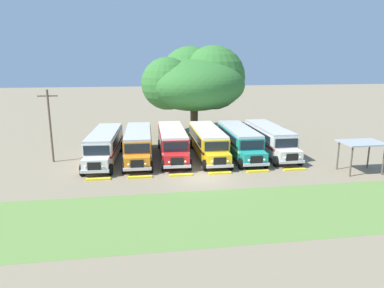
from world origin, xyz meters
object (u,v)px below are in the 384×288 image
object	(u,v)px
parked_bus_slot_0	(105,144)
broad_shade_tree	(195,81)
parked_bus_slot_1	(138,143)
parked_bus_slot_5	(269,138)
utility_pole	(50,124)
parked_bus_slot_3	(208,141)
parked_bus_slot_2	(172,141)
parked_bus_slot_4	(239,140)
waiting_shelter	(362,145)

from	to	relation	value
parked_bus_slot_0	broad_shade_tree	size ratio (longest dim) A/B	0.79
parked_bus_slot_1	parked_bus_slot_5	distance (m)	13.73
parked_bus_slot_1	utility_pole	bearing A→B (deg)	-87.80
parked_bus_slot_5	broad_shade_tree	xyz separation A→B (m)	(-6.19, 11.05, 5.37)
parked_bus_slot_3	utility_pole	size ratio (longest dim) A/B	1.56
parked_bus_slot_2	parked_bus_slot_4	distance (m)	6.92
parked_bus_slot_2	waiting_shelter	size ratio (longest dim) A/B	3.02
utility_pole	waiting_shelter	xyz separation A→B (m)	(27.35, -7.50, -1.27)
parked_bus_slot_1	parked_bus_slot_3	world-z (taller)	same
parked_bus_slot_2	parked_bus_slot_4	world-z (taller)	same
parked_bus_slot_3	utility_pole	world-z (taller)	utility_pole
parked_bus_slot_0	waiting_shelter	bearing A→B (deg)	75.39
broad_shade_tree	utility_pole	xyz separation A→B (m)	(-15.74, -11.13, -3.22)
parked_bus_slot_4	utility_pole	size ratio (longest dim) A/B	1.56
utility_pole	waiting_shelter	size ratio (longest dim) A/B	1.93
parked_bus_slot_0	broad_shade_tree	bearing A→B (deg)	139.70
parked_bus_slot_3	utility_pole	bearing A→B (deg)	-89.85
parked_bus_slot_4	parked_bus_slot_5	world-z (taller)	same
parked_bus_slot_5	parked_bus_slot_1	bearing A→B (deg)	-89.93
parked_bus_slot_5	waiting_shelter	world-z (taller)	parked_bus_slot_5
parked_bus_slot_3	parked_bus_slot_5	distance (m)	6.70
parked_bus_slot_1	utility_pole	size ratio (longest dim) A/B	1.56
parked_bus_slot_1	parked_bus_slot_0	bearing A→B (deg)	-85.71
parked_bus_slot_1	broad_shade_tree	bearing A→B (deg)	147.15
parked_bus_slot_0	parked_bus_slot_5	xyz separation A→B (m)	(17.01, 0.14, 0.00)
parked_bus_slot_1	utility_pole	xyz separation A→B (m)	(-8.20, -0.10, 2.14)
parked_bus_slot_0	parked_bus_slot_5	size ratio (longest dim) A/B	1.01
broad_shade_tree	parked_bus_slot_4	bearing A→B (deg)	-76.14
parked_bus_slot_2	parked_bus_slot_3	world-z (taller)	same
parked_bus_slot_4	broad_shade_tree	xyz separation A→B (m)	(-2.80, 11.33, 5.37)
parked_bus_slot_2	parked_bus_slot_3	size ratio (longest dim) A/B	1.00
broad_shade_tree	utility_pole	bearing A→B (deg)	-144.73
parked_bus_slot_3	broad_shade_tree	world-z (taller)	broad_shade_tree
parked_bus_slot_1	broad_shade_tree	world-z (taller)	broad_shade_tree
broad_shade_tree	parked_bus_slot_3	bearing A→B (deg)	-92.58
parked_bus_slot_1	parked_bus_slot_2	distance (m)	3.43
parked_bus_slot_3	parked_bus_slot_5	bearing A→B (deg)	92.85
parked_bus_slot_2	utility_pole	distance (m)	11.83
parked_bus_slot_2	utility_pole	size ratio (longest dim) A/B	1.56
parked_bus_slot_2	parked_bus_slot_5	size ratio (longest dim) A/B	1.00
parked_bus_slot_0	waiting_shelter	size ratio (longest dim) A/B	3.04
utility_pole	waiting_shelter	bearing A→B (deg)	-15.33
parked_bus_slot_4	broad_shade_tree	bearing A→B (deg)	-165.36
parked_bus_slot_2	utility_pole	world-z (taller)	utility_pole
parked_bus_slot_0	parked_bus_slot_4	bearing A→B (deg)	93.16
parked_bus_slot_2	parked_bus_slot_3	xyz separation A→B (m)	(3.60, -0.44, 0.00)
parked_bus_slot_0	parked_bus_slot_4	distance (m)	13.62
parked_bus_slot_3	parked_bus_slot_1	bearing A→B (deg)	-91.40
utility_pole	parked_bus_slot_3	bearing A→B (deg)	-0.62
waiting_shelter	parked_bus_slot_4	bearing A→B (deg)	140.35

